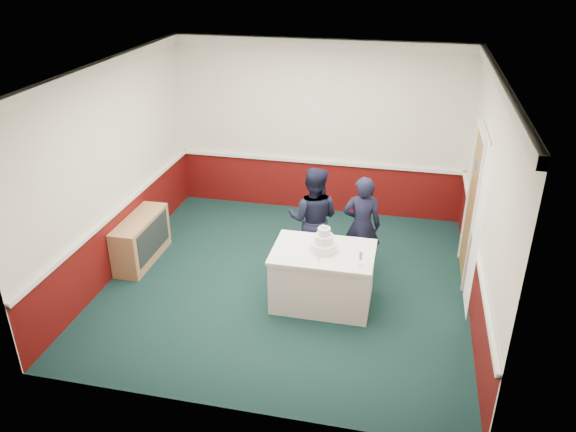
% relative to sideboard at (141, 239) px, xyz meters
% --- Properties ---
extents(ground, '(5.00, 5.00, 0.00)m').
position_rel_sideboard_xyz_m(ground, '(2.28, -0.13, -0.35)').
color(ground, '#122C27').
rests_on(ground, ground).
extents(room_shell, '(5.00, 5.00, 3.00)m').
position_rel_sideboard_xyz_m(room_shell, '(2.36, 0.48, 1.62)').
color(room_shell, silver).
rests_on(room_shell, ground).
extents(sideboard, '(0.41, 1.20, 0.70)m').
position_rel_sideboard_xyz_m(sideboard, '(0.00, 0.00, 0.00)').
color(sideboard, tan).
rests_on(sideboard, ground).
extents(cake_table, '(1.32, 0.92, 0.79)m').
position_rel_sideboard_xyz_m(cake_table, '(2.84, -0.51, 0.05)').
color(cake_table, white).
rests_on(cake_table, ground).
extents(wedding_cake, '(0.35, 0.35, 0.36)m').
position_rel_sideboard_xyz_m(wedding_cake, '(2.84, -0.51, 0.55)').
color(wedding_cake, white).
rests_on(wedding_cake, cake_table).
extents(cake_knife, '(0.08, 0.21, 0.00)m').
position_rel_sideboard_xyz_m(cake_knife, '(2.81, -0.71, 0.44)').
color(cake_knife, silver).
rests_on(cake_knife, cake_table).
extents(champagne_flute, '(0.05, 0.05, 0.21)m').
position_rel_sideboard_xyz_m(champagne_flute, '(3.34, -0.79, 0.58)').
color(champagne_flute, silver).
rests_on(champagne_flute, cake_table).
extents(person_man, '(0.78, 0.61, 1.58)m').
position_rel_sideboard_xyz_m(person_man, '(2.55, 0.37, 0.44)').
color(person_man, black).
rests_on(person_man, ground).
extents(person_woman, '(0.59, 0.44, 1.50)m').
position_rel_sideboard_xyz_m(person_woman, '(3.25, 0.37, 0.40)').
color(person_woman, black).
rests_on(person_woman, ground).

